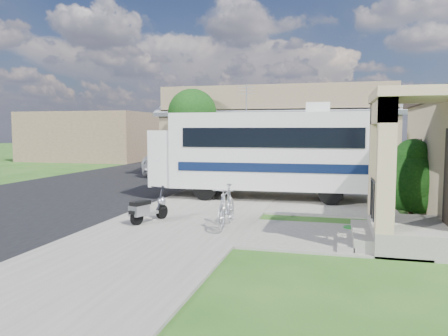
% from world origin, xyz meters
% --- Properties ---
extents(ground, '(120.00, 120.00, 0.00)m').
position_xyz_m(ground, '(0.00, 0.00, 0.00)').
color(ground, '#1D4913').
extents(street_slab, '(9.00, 80.00, 0.02)m').
position_xyz_m(street_slab, '(-7.50, 10.00, 0.01)').
color(street_slab, black).
rests_on(street_slab, ground).
extents(sidewalk_slab, '(4.00, 80.00, 0.06)m').
position_xyz_m(sidewalk_slab, '(-1.00, 10.00, 0.03)').
color(sidewalk_slab, '#67645C').
rests_on(sidewalk_slab, ground).
extents(driveway_slab, '(7.00, 6.00, 0.05)m').
position_xyz_m(driveway_slab, '(1.50, 4.50, 0.03)').
color(driveway_slab, '#67645C').
rests_on(driveway_slab, ground).
extents(walk_slab, '(4.00, 3.00, 0.05)m').
position_xyz_m(walk_slab, '(3.00, -1.00, 0.03)').
color(walk_slab, '#67645C').
rests_on(walk_slab, ground).
extents(warehouse, '(12.50, 8.40, 5.04)m').
position_xyz_m(warehouse, '(0.00, 13.97, 1.99)').
color(warehouse, '#726147').
rests_on(warehouse, ground).
extents(distant_bldg_far, '(10.00, 8.00, 4.00)m').
position_xyz_m(distant_bldg_far, '(-17.00, 22.00, 2.00)').
color(distant_bldg_far, brown).
rests_on(distant_bldg_far, ground).
extents(distant_bldg_near, '(8.00, 7.00, 3.20)m').
position_xyz_m(distant_bldg_near, '(-15.00, 34.00, 1.60)').
color(distant_bldg_near, '#726147').
rests_on(distant_bldg_near, ground).
extents(street_tree_a, '(2.44, 2.40, 4.58)m').
position_xyz_m(street_tree_a, '(-3.70, 9.05, 3.25)').
color(street_tree_a, black).
rests_on(street_tree_a, ground).
extents(street_tree_b, '(2.44, 2.40, 4.73)m').
position_xyz_m(street_tree_b, '(-3.70, 19.05, 3.39)').
color(street_tree_b, black).
rests_on(street_tree_b, ground).
extents(street_tree_c, '(2.44, 2.40, 4.42)m').
position_xyz_m(street_tree_c, '(-3.70, 28.05, 3.10)').
color(street_tree_c, black).
rests_on(street_tree_c, ground).
extents(motorhome, '(8.18, 2.88, 4.15)m').
position_xyz_m(motorhome, '(0.56, 4.53, 1.78)').
color(motorhome, beige).
rests_on(motorhome, ground).
extents(shrub, '(1.89, 1.80, 2.32)m').
position_xyz_m(shrub, '(5.24, 1.73, 1.18)').
color(shrub, black).
rests_on(shrub, ground).
extents(scooter, '(0.71, 1.40, 0.94)m').
position_xyz_m(scooter, '(-1.82, -0.72, 0.43)').
color(scooter, black).
rests_on(scooter, ground).
extents(bicycle, '(0.58, 1.84, 1.10)m').
position_xyz_m(bicycle, '(0.41, -0.76, 0.55)').
color(bicycle, '#A3A3AA').
rests_on(bicycle, ground).
extents(pickup_truck, '(3.30, 5.84, 1.54)m').
position_xyz_m(pickup_truck, '(-6.09, 12.48, 0.77)').
color(pickup_truck, silver).
rests_on(pickup_truck, ground).
extents(van, '(3.20, 5.83, 1.60)m').
position_xyz_m(van, '(-6.70, 19.94, 0.80)').
color(van, silver).
rests_on(van, ground).
extents(garden_hose, '(0.37, 0.37, 0.17)m').
position_xyz_m(garden_hose, '(3.51, -0.47, 0.08)').
color(garden_hose, '#125C1A').
rests_on(garden_hose, ground).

